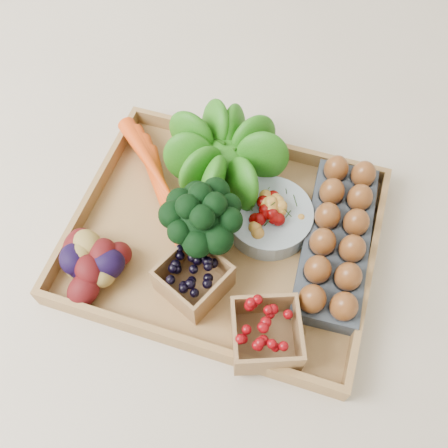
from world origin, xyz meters
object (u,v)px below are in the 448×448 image
(cherry_bowl, at_px, (269,217))
(egg_carton, at_px, (336,241))
(tray, at_px, (224,238))
(broccoli, at_px, (203,230))

(cherry_bowl, xyz_separation_m, egg_carton, (0.13, -0.01, -0.00))
(cherry_bowl, height_order, egg_carton, cherry_bowl)
(tray, distance_m, egg_carton, 0.21)
(cherry_bowl, bearing_deg, tray, -143.86)
(broccoli, xyz_separation_m, cherry_bowl, (0.10, 0.08, -0.04))
(tray, height_order, egg_carton, egg_carton)
(broccoli, relative_size, cherry_bowl, 0.90)
(tray, distance_m, cherry_bowl, 0.09)
(broccoli, distance_m, cherry_bowl, 0.14)
(broccoli, bearing_deg, tray, 44.90)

